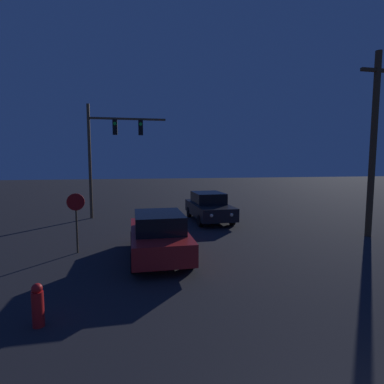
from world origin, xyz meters
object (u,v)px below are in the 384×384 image
(utility_pole, at_px, (373,143))
(fire_hydrant, at_px, (38,305))
(car_near, at_px, (159,235))
(car_far, at_px, (209,207))
(traffic_signal_mast, at_px, (108,144))
(stop_sign, at_px, (76,212))

(utility_pole, distance_m, fire_hydrant, 14.22)
(utility_pole, relative_size, fire_hydrant, 8.89)
(car_near, xyz_separation_m, car_far, (3.40, 6.22, 0.00))
(car_near, height_order, utility_pole, utility_pole)
(car_far, bearing_deg, utility_pole, 140.39)
(traffic_signal_mast, height_order, stop_sign, traffic_signal_mast)
(car_far, height_order, stop_sign, stop_sign)
(car_near, bearing_deg, utility_pole, 6.56)
(car_near, height_order, traffic_signal_mast, traffic_signal_mast)
(fire_hydrant, bearing_deg, car_near, 55.68)
(car_far, relative_size, fire_hydrant, 5.13)
(traffic_signal_mast, distance_m, utility_pole, 14.02)
(car_far, distance_m, fire_hydrant, 12.08)
(stop_sign, distance_m, fire_hydrant, 5.32)
(traffic_signal_mast, bearing_deg, fire_hydrant, -92.09)
(traffic_signal_mast, distance_m, fire_hydrant, 13.09)
(car_far, xyz_separation_m, stop_sign, (-6.38, -5.15, 0.73))
(car_near, relative_size, car_far, 1.00)
(car_far, bearing_deg, fire_hydrant, 57.24)
(car_near, xyz_separation_m, traffic_signal_mast, (-2.37, 8.31, 3.69))
(stop_sign, relative_size, fire_hydrant, 2.44)
(utility_pole, bearing_deg, car_near, -172.55)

